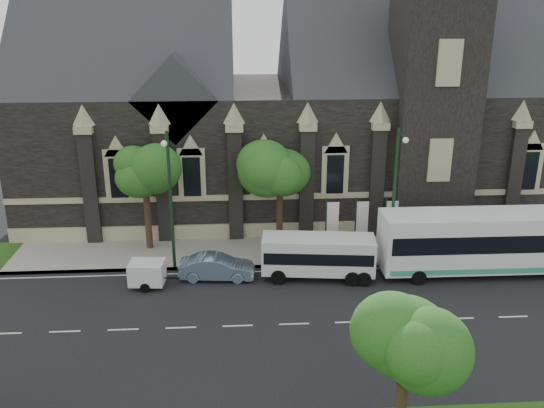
{
  "coord_description": "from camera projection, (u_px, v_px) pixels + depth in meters",
  "views": [
    {
      "loc": [
        0.11,
        -27.02,
        16.22
      ],
      "look_at": [
        2.19,
        6.0,
        4.71
      ],
      "focal_mm": 38.42,
      "sensor_mm": 36.0,
      "label": 1
    }
  ],
  "objects": [
    {
      "name": "shuttle_bus",
      "position": [
        319.0,
        254.0,
        35.78
      ],
      "size": [
        7.08,
        3.12,
        2.65
      ],
      "rotation": [
        0.0,
        0.0,
        -0.12
      ],
      "color": "silver",
      "rests_on": "ground"
    },
    {
      "name": "museum",
      "position": [
        299.0,
        109.0,
        46.12
      ],
      "size": [
        40.0,
        17.7,
        29.9
      ],
      "color": "black",
      "rests_on": "ground"
    },
    {
      "name": "sidewalk",
      "position": [
        237.0,
        252.0,
        39.73
      ],
      "size": [
        80.0,
        5.0,
        0.15
      ],
      "primitive_type": "cube",
      "color": "gray",
      "rests_on": "ground"
    },
    {
      "name": "street_lamp_mid",
      "position": [
        170.0,
        194.0,
        35.57
      ],
      "size": [
        0.36,
        1.88,
        9.0
      ],
      "color": "black",
      "rests_on": "ground"
    },
    {
      "name": "sedan",
      "position": [
        217.0,
        267.0,
        35.86
      ],
      "size": [
        4.73,
        1.98,
        1.52
      ],
      "primitive_type": "imported",
      "rotation": [
        0.0,
        0.0,
        1.49
      ],
      "color": "slate",
      "rests_on": "ground"
    },
    {
      "name": "box_trailer",
      "position": [
        147.0,
        273.0,
        34.79
      ],
      "size": [
        3.02,
        1.78,
        1.58
      ],
      "rotation": [
        0.0,
        0.0,
        -0.08
      ],
      "color": "silver",
      "rests_on": "ground"
    },
    {
      "name": "tree_park_east",
      "position": [
        409.0,
        344.0,
        20.86
      ],
      "size": [
        3.4,
        3.4,
        6.28
      ],
      "color": "black",
      "rests_on": "ground"
    },
    {
      "name": "tree_walk_right",
      "position": [
        283.0,
        165.0,
        39.17
      ],
      "size": [
        4.08,
        4.08,
        7.8
      ],
      "color": "black",
      "rests_on": "ground"
    },
    {
      "name": "banner_flag_center",
      "position": [
        360.0,
        220.0,
        38.99
      ],
      "size": [
        0.9,
        0.1,
        4.0
      ],
      "color": "black",
      "rests_on": "ground"
    },
    {
      "name": "tour_coach",
      "position": [
        490.0,
        241.0,
        36.21
      ],
      "size": [
        13.71,
        3.2,
        3.99
      ],
      "rotation": [
        0.0,
        0.0,
        -0.01
      ],
      "color": "white",
      "rests_on": "ground"
    },
    {
      "name": "tree_walk_left",
      "position": [
        148.0,
        169.0,
        38.66
      ],
      "size": [
        3.91,
        3.91,
        7.64
      ],
      "color": "black",
      "rests_on": "ground"
    },
    {
      "name": "street_lamp_near",
      "position": [
        395.0,
        190.0,
        36.4
      ],
      "size": [
        0.36,
        1.88,
        9.0
      ],
      "color": "black",
      "rests_on": "ground"
    },
    {
      "name": "banner_flag_right",
      "position": [
        389.0,
        220.0,
        39.11
      ],
      "size": [
        0.9,
        0.1,
        4.0
      ],
      "color": "black",
      "rests_on": "ground"
    },
    {
      "name": "banner_flag_left",
      "position": [
        330.0,
        221.0,
        38.87
      ],
      "size": [
        0.9,
        0.1,
        4.0
      ],
      "color": "black",
      "rests_on": "ground"
    },
    {
      "name": "ground",
      "position": [
        238.0,
        326.0,
        30.8
      ],
      "size": [
        160.0,
        160.0,
        0.0
      ],
      "primitive_type": "plane",
      "color": "black",
      "rests_on": "ground"
    }
  ]
}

